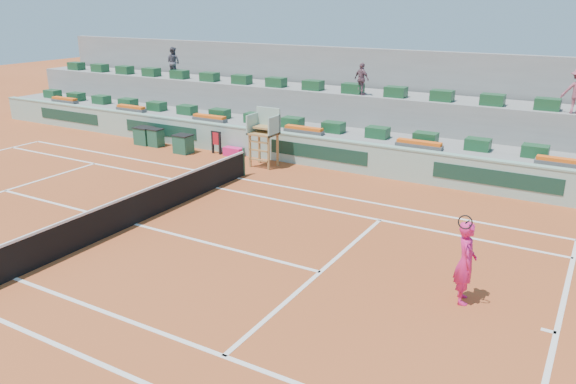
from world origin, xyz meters
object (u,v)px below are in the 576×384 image
player_bag (233,152)px  umpire_chair (265,129)px  drink_cooler_a (183,144)px  tennis_player (466,262)px

player_bag → umpire_chair: size_ratio=0.36×
player_bag → umpire_chair: bearing=-15.9°
umpire_chair → player_bag: bearing=164.1°
player_bag → umpire_chair: 2.51m
umpire_chair → drink_cooler_a: 4.44m
tennis_player → drink_cooler_a: bearing=153.6°
umpire_chair → tennis_player: 12.18m
player_bag → umpire_chair: (2.04, -0.58, 1.35)m
umpire_chair → tennis_player: (9.85, -7.14, -0.56)m
drink_cooler_a → tennis_player: (14.14, -7.03, 0.56)m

